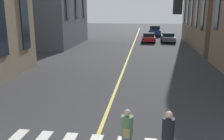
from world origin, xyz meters
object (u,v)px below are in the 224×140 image
pedestrian_companion (168,137)px  pedestrian_near (127,134)px  car_red_parked_b (149,37)px  car_grey_trailing (168,37)px  car_blue_near (155,31)px

pedestrian_companion → pedestrian_near: bearing=88.3°
pedestrian_companion → car_red_parked_b: bearing=0.7°
car_grey_trailing → pedestrian_companion: pedestrian_companion is taller
car_blue_near → pedestrian_companion: 37.83m
car_blue_near → car_grey_trailing: bearing=-168.5°
car_blue_near → car_red_parked_b: car_blue_near is taller
pedestrian_companion → car_blue_near: bearing=-1.1°
pedestrian_near → car_grey_trailing: bearing=-7.2°
car_grey_trailing → pedestrian_companion: (-29.50, 2.44, 0.15)m
pedestrian_near → pedestrian_companion: (-0.04, -1.26, 0.01)m
car_red_parked_b → car_grey_trailing: same height
car_blue_near → car_red_parked_b: (-8.69, 1.13, -0.27)m
car_red_parked_b → car_grey_trailing: bearing=-82.5°
car_red_parked_b → pedestrian_near: 29.11m
car_red_parked_b → pedestrian_companion: size_ratio=2.58×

